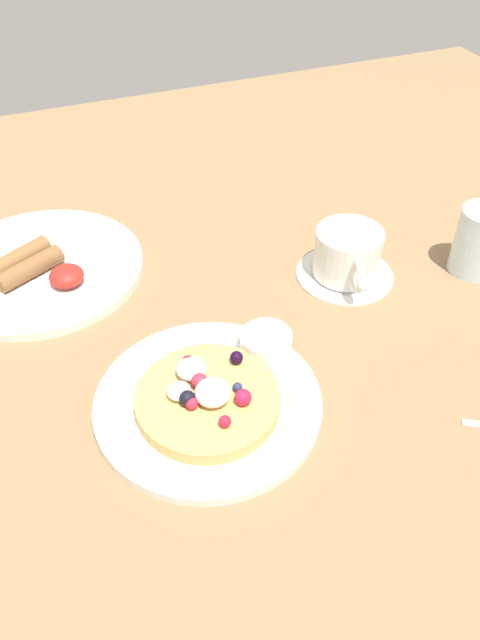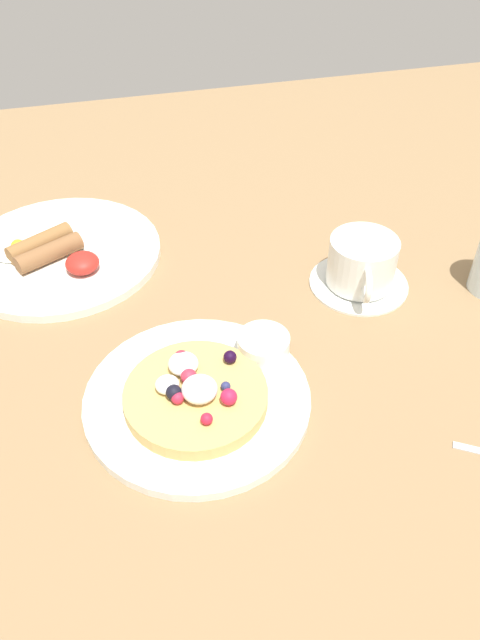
{
  "view_description": "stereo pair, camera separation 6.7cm",
  "coord_description": "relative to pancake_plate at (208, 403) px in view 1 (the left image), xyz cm",
  "views": [
    {
      "loc": [
        -16.74,
        -46.87,
        50.84
      ],
      "look_at": [
        2.36,
        1.23,
        4.0
      ],
      "focal_mm": 34.7,
      "sensor_mm": 36.0,
      "label": 1
    },
    {
      "loc": [
        -10.41,
        -48.93,
        50.84
      ],
      "look_at": [
        2.36,
        1.23,
        4.0
      ],
      "focal_mm": 34.7,
      "sensor_mm": 36.0,
      "label": 2
    }
  ],
  "objects": [
    {
      "name": "fried_breakfast",
      "position": [
        -14.38,
        28.69,
        1.72
      ],
      "size": [
        14.0,
        11.73,
        2.7
      ],
      "color": "brown",
      "rests_on": "breakfast_plate"
    },
    {
      "name": "water_glass",
      "position": [
        40.86,
        9.58,
        3.95
      ],
      "size": [
        6.26,
        6.26,
        9.06
      ],
      "primitive_type": "cylinder",
      "color": "silver",
      "rests_on": "ground_plane"
    },
    {
      "name": "coffee_cup",
      "position": [
        24.33,
        14.39,
        3.31
      ],
      "size": [
        8.67,
        11.6,
        6.23
      ],
      "color": "white",
      "rests_on": "coffee_saucer"
    },
    {
      "name": "syrup_ramekin",
      "position": [
        8.46,
        4.23,
        1.91
      ],
      "size": [
        5.85,
        5.85,
        2.58
      ],
      "color": "white",
      "rests_on": "pancake_plate"
    },
    {
      "name": "breakfast_plate",
      "position": [
        -13.07,
        30.28,
        0.02
      ],
      "size": [
        27.29,
        27.29,
        1.21
      ],
      "primitive_type": "cylinder",
      "color": "white",
      "rests_on": "ground_plane"
    },
    {
      "name": "pancake_plate",
      "position": [
        0.0,
        0.0,
        0.0
      ],
      "size": [
        24.04,
        24.04,
        1.16
      ],
      "primitive_type": "cylinder",
      "color": "white",
      "rests_on": "ground_plane"
    },
    {
      "name": "pancake_with_berries",
      "position": [
        -0.29,
        -0.65,
        1.73
      ],
      "size": [
        15.03,
        15.03,
        3.84
      ],
      "color": "tan",
      "rests_on": "pancake_plate"
    },
    {
      "name": "ground_plane",
      "position": [
        4.19,
        6.13,
        -2.08
      ],
      "size": [
        179.04,
        153.98,
        3.0
      ],
      "primitive_type": "cube",
      "color": "olive"
    },
    {
      "name": "coffee_saucer",
      "position": [
        24.38,
        14.54,
        -0.25
      ],
      "size": [
        12.82,
        12.82,
        0.66
      ],
      "primitive_type": "cylinder",
      "color": "white",
      "rests_on": "ground_plane"
    }
  ]
}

